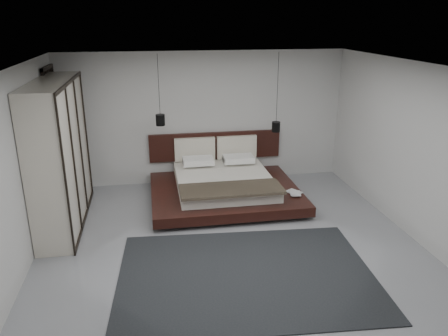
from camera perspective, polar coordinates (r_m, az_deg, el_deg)
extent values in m
plane|color=gray|center=(7.08, 0.85, -10.03)|extent=(6.00, 6.00, 0.00)
plane|color=white|center=(6.21, 0.98, 13.14)|extent=(6.00, 6.00, 0.00)
plane|color=#B8B8B6|center=(9.37, -2.54, 6.52)|extent=(6.00, 0.00, 6.00)
plane|color=#B8B8B6|center=(3.87, 9.45, -13.21)|extent=(6.00, 0.00, 6.00)
plane|color=#B8B8B6|center=(6.66, -25.35, -0.69)|extent=(0.00, 6.00, 6.00)
plane|color=#B8B8B6|center=(7.64, 23.63, 1.94)|extent=(0.00, 6.00, 6.00)
cube|color=black|center=(8.96, -21.14, 3.99)|extent=(0.05, 0.90, 2.60)
cube|color=black|center=(8.64, 0.12, -4.07)|extent=(2.24, 1.84, 0.08)
cube|color=black|center=(8.59, 0.12, -3.26)|extent=(2.86, 2.35, 0.18)
cube|color=white|center=(8.63, -0.03, -1.68)|extent=(1.84, 2.04, 0.22)
cube|color=black|center=(7.85, 0.96, -2.78)|extent=(1.86, 0.71, 0.05)
cube|color=white|center=(9.25, -3.48, 0.87)|extent=(0.63, 0.41, 0.12)
cube|color=white|center=(9.38, 1.73, 1.15)|extent=(0.63, 0.41, 0.12)
cube|color=white|center=(9.10, -3.38, 0.95)|extent=(0.63, 0.41, 0.12)
cube|color=white|center=(9.23, 1.91, 1.24)|extent=(0.63, 0.41, 0.12)
cube|color=black|center=(9.51, -1.15, 2.93)|extent=(2.86, 0.08, 0.60)
cube|color=beige|center=(9.38, -3.83, 2.46)|extent=(0.87, 0.10, 0.50)
cube|color=beige|center=(9.51, 1.67, 2.74)|extent=(0.87, 0.10, 0.50)
imported|color=#99724C|center=(8.36, 8.68, -3.35)|extent=(0.34, 0.36, 0.03)
imported|color=#99724C|center=(8.32, 8.62, -3.29)|extent=(0.25, 0.30, 0.02)
cylinder|color=black|center=(8.52, -8.54, 10.71)|extent=(0.01, 0.01, 1.15)
cylinder|color=black|center=(8.64, -8.31, 6.23)|extent=(0.18, 0.18, 0.22)
cylinder|color=#FFE0B2|center=(8.66, -8.28, 5.62)|extent=(0.13, 0.13, 0.01)
cylinder|color=black|center=(8.91, 7.00, 10.36)|extent=(0.01, 0.01, 1.39)
cylinder|color=black|center=(9.06, 6.80, 5.37)|extent=(0.17, 0.17, 0.21)
cylinder|color=#FFE0B2|center=(9.08, 6.78, 4.82)|extent=(0.13, 0.13, 0.01)
cube|color=beige|center=(7.88, -20.72, 1.62)|extent=(0.57, 2.48, 2.48)
cube|color=black|center=(7.58, -19.56, 10.53)|extent=(0.03, 2.48, 0.06)
cube|color=black|center=(8.26, -17.69, -6.29)|extent=(0.03, 2.48, 0.06)
cube|color=black|center=(6.67, -20.00, -1.40)|extent=(0.03, 0.05, 2.48)
cube|color=black|center=(7.44, -19.00, 0.82)|extent=(0.03, 0.05, 2.48)
cube|color=black|center=(8.22, -18.19, 2.61)|extent=(0.03, 0.05, 2.48)
cube|color=black|center=(9.01, -17.52, 4.09)|extent=(0.03, 0.05, 2.48)
cube|color=black|center=(6.35, 2.91, -13.74)|extent=(3.74, 2.79, 0.02)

